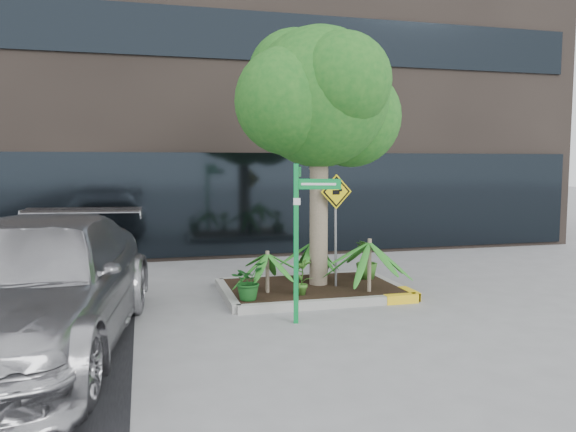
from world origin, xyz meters
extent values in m
plane|color=gray|center=(0.00, 0.00, 0.00)|extent=(80.00, 80.00, 0.00)
cube|color=#2D2621|center=(0.50, 8.50, 7.50)|extent=(18.00, 8.00, 15.00)
cube|color=#9E9E99|center=(0.20, 1.40, 0.07)|extent=(3.20, 0.15, 0.15)
cube|color=#9E9E99|center=(0.20, -0.80, 0.07)|extent=(3.20, 0.15, 0.15)
cube|color=#9E9E99|center=(-1.40, 0.30, 0.07)|extent=(0.15, 2.20, 0.15)
cube|color=#9E9E99|center=(1.80, 0.30, 0.07)|extent=(0.15, 2.20, 0.15)
cube|color=yellow|center=(1.50, -0.80, 0.07)|extent=(0.60, 0.17, 0.15)
cube|color=black|center=(0.20, 0.30, 0.12)|extent=(3.05, 2.05, 0.06)
cylinder|color=gray|center=(0.37, 0.41, 1.61)|extent=(0.34, 0.34, 3.22)
cylinder|color=gray|center=(0.47, 0.41, 2.79)|extent=(0.61, 0.17, 1.05)
sphere|color=#19591B|center=(0.37, 0.41, 3.65)|extent=(2.58, 2.58, 2.58)
sphere|color=#19591B|center=(1.12, 0.73, 3.33)|extent=(1.93, 1.93, 1.93)
sphere|color=#19591B|center=(-0.28, 0.19, 3.54)|extent=(1.93, 1.93, 1.93)
sphere|color=#19591B|center=(0.58, -0.24, 3.87)|extent=(1.72, 1.72, 1.72)
sphere|color=#19591B|center=(0.04, 0.95, 4.08)|extent=(1.83, 1.83, 1.83)
cylinder|color=gray|center=(1.06, -0.41, 0.63)|extent=(0.07, 0.07, 0.95)
cylinder|color=gray|center=(-0.72, -0.03, 0.52)|extent=(0.07, 0.07, 0.75)
cylinder|color=gray|center=(0.38, 0.82, 0.55)|extent=(0.07, 0.07, 0.80)
imported|color=#B3B2B7|center=(-4.22, -1.91, 0.86)|extent=(3.15, 6.19, 1.72)
imported|color=#17521B|center=(-1.15, -0.45, 0.47)|extent=(0.82, 0.82, 0.65)
imported|color=#2B5B1B|center=(1.45, 0.66, 0.53)|extent=(0.61, 0.61, 0.77)
imported|color=#397423|center=(-0.17, -0.35, 0.48)|extent=(0.45, 0.45, 0.65)
imported|color=#255919|center=(0.50, 0.62, 0.51)|extent=(0.43, 0.43, 0.72)
cube|color=#0D953E|center=(-0.60, -1.50, 1.22)|extent=(0.09, 0.09, 2.44)
cube|color=#0D953E|center=(-0.29, -1.62, 2.13)|extent=(0.64, 0.27, 0.16)
cube|color=#0D953E|center=(-0.48, -1.19, 2.31)|extent=(0.27, 0.64, 0.16)
cube|color=white|center=(-0.29, -1.63, 2.13)|extent=(0.49, 0.19, 0.03)
cube|color=white|center=(-0.49, -1.19, 2.31)|extent=(0.19, 0.49, 0.03)
cube|color=white|center=(-0.60, -1.54, 1.87)|extent=(0.10, 0.04, 0.10)
cylinder|color=slate|center=(0.62, 0.18, 1.11)|extent=(0.06, 0.10, 1.92)
cube|color=yellow|center=(0.62, 0.16, 1.92)|extent=(0.64, 0.13, 0.64)
cube|color=black|center=(0.62, 0.15, 1.92)|extent=(0.56, 0.11, 0.57)
cube|color=yellow|center=(0.62, 0.14, 1.92)|extent=(0.48, 0.09, 0.49)
cube|color=black|center=(0.61, 0.14, 1.91)|extent=(0.15, 0.03, 0.09)
camera|label=1|loc=(-2.84, -9.61, 2.45)|focal=35.00mm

